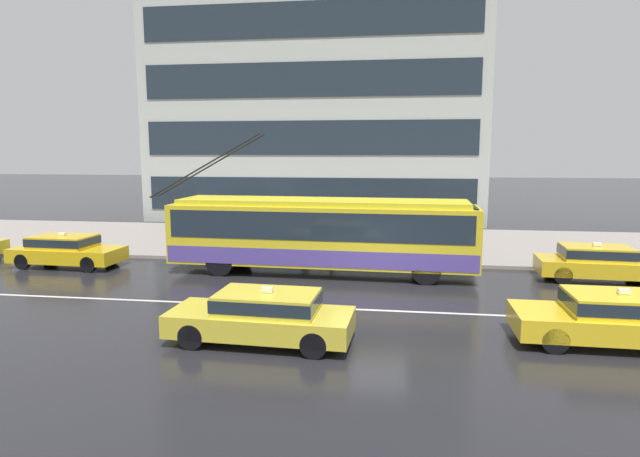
% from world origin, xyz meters
% --- Properties ---
extents(ground_plane, '(160.00, 160.00, 0.00)m').
position_xyz_m(ground_plane, '(0.00, 0.00, 0.00)').
color(ground_plane, black).
extents(sidewalk_slab, '(80.00, 10.00, 0.14)m').
position_xyz_m(sidewalk_slab, '(0.00, 9.96, 0.07)').
color(sidewalk_slab, gray).
rests_on(sidewalk_slab, ground_plane).
extents(lane_centre_line, '(72.00, 0.14, 0.01)m').
position_xyz_m(lane_centre_line, '(0.00, -1.20, 0.00)').
color(lane_centre_line, silver).
rests_on(lane_centre_line, ground_plane).
extents(trolleybus, '(12.63, 2.94, 5.30)m').
position_xyz_m(trolleybus, '(-1.95, 3.36, 1.57)').
color(trolleybus, yellow).
rests_on(trolleybus, ground_plane).
extents(taxi_ahead_of_bus, '(4.41, 2.01, 1.39)m').
position_xyz_m(taxi_ahead_of_bus, '(8.09, 3.54, 0.70)').
color(taxi_ahead_of_bus, yellow).
rests_on(taxi_ahead_of_bus, ground_plane).
extents(taxi_oncoming_near, '(4.55, 1.94, 1.39)m').
position_xyz_m(taxi_oncoming_near, '(-2.35, -4.22, 0.70)').
color(taxi_oncoming_near, gold).
rests_on(taxi_oncoming_near, ground_plane).
extents(taxi_queued_behind_bus, '(4.44, 1.97, 1.39)m').
position_xyz_m(taxi_queued_behind_bus, '(-12.37, 3.04, 0.70)').
color(taxi_queued_behind_bus, gold).
rests_on(taxi_queued_behind_bus, ground_plane).
extents(taxi_oncoming_far, '(4.66, 1.88, 1.39)m').
position_xyz_m(taxi_oncoming_far, '(6.12, -3.18, 0.70)').
color(taxi_oncoming_far, yellow).
rests_on(taxi_oncoming_far, ground_plane).
extents(pedestrian_at_shelter, '(1.52, 1.52, 2.06)m').
position_xyz_m(pedestrian_at_shelter, '(-1.90, 6.26, 1.82)').
color(pedestrian_at_shelter, '#4C4547').
rests_on(pedestrian_at_shelter, sidewalk_slab).
extents(pedestrian_approaching_curb, '(0.50, 0.50, 1.65)m').
position_xyz_m(pedestrian_approaching_curb, '(1.84, 7.70, 1.12)').
color(pedestrian_approaching_curb, '#1E3449').
rests_on(pedestrian_approaching_curb, sidewalk_slab).
extents(pedestrian_walking_past, '(1.07, 1.07, 1.93)m').
position_xyz_m(pedestrian_walking_past, '(-3.39, 7.60, 1.67)').
color(pedestrian_walking_past, '#484249').
rests_on(pedestrian_walking_past, sidewalk_slab).
extents(office_tower_corner_left, '(22.33, 12.57, 28.59)m').
position_xyz_m(office_tower_corner_left, '(-4.69, 22.55, 14.31)').
color(office_tower_corner_left, '#B3B8B1').
rests_on(office_tower_corner_left, ground_plane).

